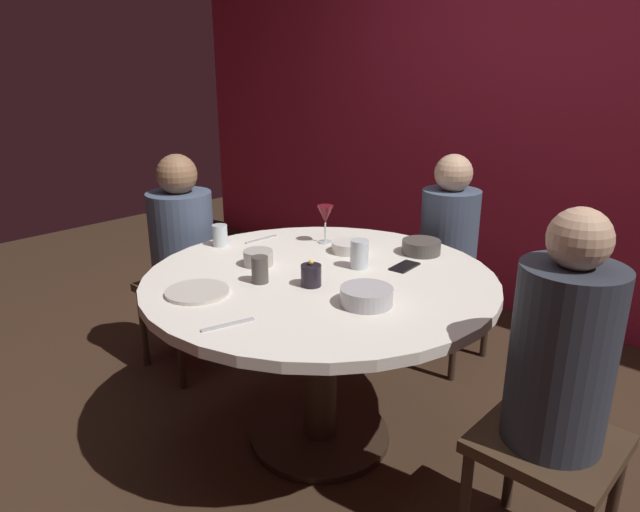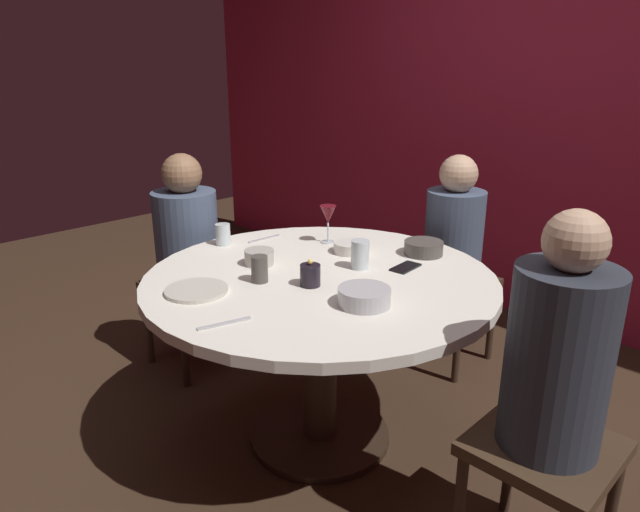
# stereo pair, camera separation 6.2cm
# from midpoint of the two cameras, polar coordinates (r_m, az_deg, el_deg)

# --- Properties ---
(ground_plane) EXTENTS (8.00, 8.00, 0.00)m
(ground_plane) POSITION_cam_midpoint_polar(r_m,az_deg,el_deg) (2.63, -0.71, -17.53)
(ground_plane) COLOR #382619
(back_wall) EXTENTS (6.00, 0.10, 2.60)m
(back_wall) POSITION_cam_midpoint_polar(r_m,az_deg,el_deg) (3.72, 20.23, 13.79)
(back_wall) COLOR maroon
(back_wall) RESTS_ON ground
(dining_table) EXTENTS (1.39, 1.39, 0.76)m
(dining_table) POSITION_cam_midpoint_polar(r_m,az_deg,el_deg) (2.32, -0.77, -5.36)
(dining_table) COLOR silver
(dining_table) RESTS_ON ground
(seated_diner_left) EXTENTS (0.40, 0.40, 1.13)m
(seated_diner_left) POSITION_cam_midpoint_polar(r_m,az_deg,el_deg) (2.97, -14.12, 1.60)
(seated_diner_left) COLOR #3F2D1E
(seated_diner_left) RESTS_ON ground
(seated_diner_back) EXTENTS (0.40, 0.40, 1.12)m
(seated_diner_back) POSITION_cam_midpoint_polar(r_m,az_deg,el_deg) (3.03, 12.09, 1.90)
(seated_diner_back) COLOR #3F2D1E
(seated_diner_back) RESTS_ON ground
(seated_diner_right) EXTENTS (0.40, 0.40, 1.19)m
(seated_diner_right) POSITION_cam_midpoint_polar(r_m,az_deg,el_deg) (1.81, 21.87, -9.84)
(seated_diner_right) COLOR #3F2D1E
(seated_diner_right) RESTS_ON ground
(candle_holder) EXTENTS (0.08, 0.08, 0.10)m
(candle_holder) POSITION_cam_midpoint_polar(r_m,az_deg,el_deg) (2.14, -1.72, -1.92)
(candle_holder) COLOR black
(candle_holder) RESTS_ON dining_table
(wine_glass) EXTENTS (0.08, 0.08, 0.18)m
(wine_glass) POSITION_cam_midpoint_polar(r_m,az_deg,el_deg) (2.63, -0.15, 4.01)
(wine_glass) COLOR silver
(wine_glass) RESTS_ON dining_table
(dinner_plate) EXTENTS (0.23, 0.23, 0.01)m
(dinner_plate) POSITION_cam_midpoint_polar(r_m,az_deg,el_deg) (2.14, -12.92, -3.48)
(dinner_plate) COLOR beige
(dinner_plate) RESTS_ON dining_table
(cell_phone) EXTENTS (0.08, 0.15, 0.01)m
(cell_phone) POSITION_cam_midpoint_polar(r_m,az_deg,el_deg) (2.36, 7.65, -1.04)
(cell_phone) COLOR black
(cell_phone) RESTS_ON dining_table
(bowl_serving_large) EXTENTS (0.18, 0.18, 0.06)m
(bowl_serving_large) POSITION_cam_midpoint_polar(r_m,az_deg,el_deg) (1.99, 3.75, -3.99)
(bowl_serving_large) COLOR #B7B7BC
(bowl_serving_large) RESTS_ON dining_table
(bowl_salad_center) EXTENTS (0.15, 0.15, 0.05)m
(bowl_salad_center) POSITION_cam_midpoint_polar(r_m,az_deg,el_deg) (2.53, 2.16, 0.90)
(bowl_salad_center) COLOR silver
(bowl_salad_center) RESTS_ON dining_table
(bowl_small_white) EXTENTS (0.17, 0.17, 0.06)m
(bowl_small_white) POSITION_cam_midpoint_polar(r_m,az_deg,el_deg) (2.54, 9.34, 0.90)
(bowl_small_white) COLOR #4C4742
(bowl_small_white) RESTS_ON dining_table
(bowl_sauce_side) EXTENTS (0.12, 0.12, 0.06)m
(bowl_sauce_side) POSITION_cam_midpoint_polar(r_m,az_deg,el_deg) (2.38, -6.90, -0.18)
(bowl_sauce_side) COLOR #B2ADA3
(bowl_sauce_side) RESTS_ON dining_table
(cup_near_candle) EXTENTS (0.07, 0.07, 0.10)m
(cup_near_candle) POSITION_cam_midpoint_polar(r_m,az_deg,el_deg) (2.65, -10.56, 2.03)
(cup_near_candle) COLOR silver
(cup_near_candle) RESTS_ON dining_table
(cup_by_left_diner) EXTENTS (0.07, 0.07, 0.12)m
(cup_by_left_diner) POSITION_cam_midpoint_polar(r_m,az_deg,el_deg) (2.33, 3.18, 0.20)
(cup_by_left_diner) COLOR silver
(cup_by_left_diner) RESTS_ON dining_table
(cup_by_right_diner) EXTENTS (0.06, 0.06, 0.10)m
(cup_by_right_diner) POSITION_cam_midpoint_polar(r_m,az_deg,el_deg) (2.19, -6.80, -1.35)
(cup_by_right_diner) COLOR #4C4742
(cup_by_right_diner) RESTS_ON dining_table
(fork_near_plate) EXTENTS (0.03, 0.18, 0.01)m
(fork_near_plate) POSITION_cam_midpoint_polar(r_m,az_deg,el_deg) (2.72, -6.50, 1.66)
(fork_near_plate) COLOR #B7B7BC
(fork_near_plate) RESTS_ON dining_table
(knife_near_plate) EXTENTS (0.07, 0.18, 0.01)m
(knife_near_plate) POSITION_cam_midpoint_polar(r_m,az_deg,el_deg) (1.87, -10.08, -6.74)
(knife_near_plate) COLOR #B7B7BC
(knife_near_plate) RESTS_ON dining_table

